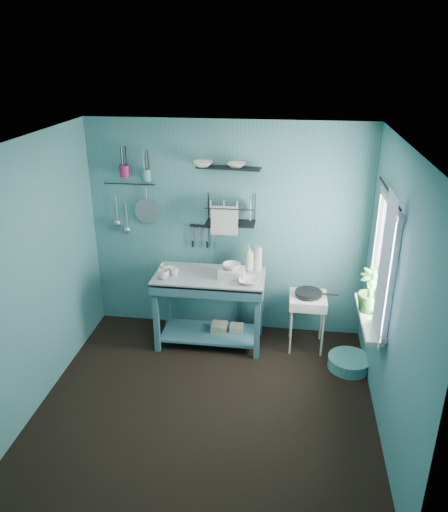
# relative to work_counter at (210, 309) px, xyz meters

# --- Properties ---
(floor) EXTENTS (3.20, 3.20, 0.00)m
(floor) POSITION_rel_work_counter_xyz_m (0.14, -1.07, -0.43)
(floor) COLOR black
(floor) RESTS_ON ground
(ceiling) EXTENTS (3.20, 3.20, 0.00)m
(ceiling) POSITION_rel_work_counter_xyz_m (0.14, -1.07, 2.07)
(ceiling) COLOR silver
(ceiling) RESTS_ON ground
(wall_back) EXTENTS (3.20, 0.00, 3.20)m
(wall_back) POSITION_rel_work_counter_xyz_m (0.14, 0.43, 0.82)
(wall_back) COLOR #3C777B
(wall_back) RESTS_ON ground
(wall_front) EXTENTS (3.20, 0.00, 3.20)m
(wall_front) POSITION_rel_work_counter_xyz_m (0.14, -2.57, 0.82)
(wall_front) COLOR #3C777B
(wall_front) RESTS_ON ground
(wall_left) EXTENTS (0.00, 3.00, 3.00)m
(wall_left) POSITION_rel_work_counter_xyz_m (-1.46, -1.07, 0.82)
(wall_left) COLOR #3C777B
(wall_left) RESTS_ON ground
(wall_right) EXTENTS (0.00, 3.00, 3.00)m
(wall_right) POSITION_rel_work_counter_xyz_m (1.74, -1.07, 0.82)
(wall_right) COLOR #3C777B
(wall_right) RESTS_ON ground
(work_counter) EXTENTS (1.31, 0.81, 0.87)m
(work_counter) POSITION_rel_work_counter_xyz_m (0.00, 0.00, 0.00)
(work_counter) COLOR #386876
(work_counter) RESTS_ON floor
(mug_left) EXTENTS (0.12, 0.12, 0.10)m
(mug_left) POSITION_rel_work_counter_xyz_m (-0.48, -0.16, 0.48)
(mug_left) COLOR silver
(mug_left) RESTS_ON work_counter
(mug_mid) EXTENTS (0.14, 0.14, 0.09)m
(mug_mid) POSITION_rel_work_counter_xyz_m (-0.38, -0.06, 0.48)
(mug_mid) COLOR silver
(mug_mid) RESTS_ON work_counter
(mug_right) EXTENTS (0.17, 0.17, 0.10)m
(mug_right) POSITION_rel_work_counter_xyz_m (-0.50, 0.00, 0.48)
(mug_right) COLOR silver
(mug_right) RESTS_ON work_counter
(wash_tub) EXTENTS (0.28, 0.22, 0.10)m
(wash_tub) POSITION_rel_work_counter_xyz_m (0.25, -0.02, 0.48)
(wash_tub) COLOR beige
(wash_tub) RESTS_ON work_counter
(tub_bowl) EXTENTS (0.20, 0.19, 0.06)m
(tub_bowl) POSITION_rel_work_counter_xyz_m (0.25, -0.02, 0.56)
(tub_bowl) COLOR silver
(tub_bowl) RESTS_ON wash_tub
(soap_bottle) EXTENTS (0.11, 0.12, 0.30)m
(soap_bottle) POSITION_rel_work_counter_xyz_m (0.42, 0.20, 0.58)
(soap_bottle) COLOR beige
(soap_bottle) RESTS_ON work_counter
(water_bottle) EXTENTS (0.09, 0.09, 0.28)m
(water_bottle) POSITION_rel_work_counter_xyz_m (0.52, 0.22, 0.57)
(water_bottle) COLOR silver
(water_bottle) RESTS_ON work_counter
(counter_bowl) EXTENTS (0.22, 0.22, 0.05)m
(counter_bowl) POSITION_rel_work_counter_xyz_m (0.45, -0.15, 0.46)
(counter_bowl) COLOR silver
(counter_bowl) RESTS_ON work_counter
(hotplate_stand) EXTENTS (0.45, 0.45, 0.65)m
(hotplate_stand) POSITION_rel_work_counter_xyz_m (1.10, 0.06, -0.11)
(hotplate_stand) COLOR silver
(hotplate_stand) RESTS_ON floor
(frying_pan) EXTENTS (0.30, 0.30, 0.03)m
(frying_pan) POSITION_rel_work_counter_xyz_m (1.10, 0.06, 0.26)
(frying_pan) COLOR black
(frying_pan) RESTS_ON hotplate_stand
(knife_strip) EXTENTS (0.32, 0.05, 0.03)m
(knife_strip) POSITION_rel_work_counter_xyz_m (-0.13, 0.40, 0.86)
(knife_strip) COLOR black
(knife_strip) RESTS_ON wall_back
(dish_rack) EXTENTS (0.55, 0.25, 0.32)m
(dish_rack) POSITION_rel_work_counter_xyz_m (0.20, 0.30, 1.10)
(dish_rack) COLOR black
(dish_rack) RESTS_ON wall_back
(upper_shelf) EXTENTS (0.71, 0.24, 0.01)m
(upper_shelf) POSITION_rel_work_counter_xyz_m (0.17, 0.33, 1.57)
(upper_shelf) COLOR black
(upper_shelf) RESTS_ON wall_back
(shelf_bowl_left) EXTENTS (0.24, 0.24, 0.05)m
(shelf_bowl_left) POSITION_rel_work_counter_xyz_m (-0.11, 0.33, 1.57)
(shelf_bowl_left) COLOR silver
(shelf_bowl_left) RESTS_ON upper_shelf
(shelf_bowl_right) EXTENTS (0.22, 0.22, 0.05)m
(shelf_bowl_right) POSITION_rel_work_counter_xyz_m (0.26, 0.33, 1.61)
(shelf_bowl_right) COLOR silver
(shelf_bowl_right) RESTS_ON upper_shelf
(utensil_cup_magenta) EXTENTS (0.11, 0.11, 0.13)m
(utensil_cup_magenta) POSITION_rel_work_counter_xyz_m (-1.00, 0.35, 1.49)
(utensil_cup_magenta) COLOR #9B1C55
(utensil_cup_magenta) RESTS_ON wall_back
(utensil_cup_teal) EXTENTS (0.11, 0.11, 0.13)m
(utensil_cup_teal) POSITION_rel_work_counter_xyz_m (-0.76, 0.35, 1.45)
(utensil_cup_teal) COLOR teal
(utensil_cup_teal) RESTS_ON wall_back
(colander) EXTENTS (0.28, 0.03, 0.28)m
(colander) POSITION_rel_work_counter_xyz_m (-0.79, 0.38, 1.02)
(colander) COLOR #A2A4AA
(colander) RESTS_ON wall_back
(ladle_outer) EXTENTS (0.01, 0.01, 0.30)m
(ladle_outer) POSITION_rel_work_counter_xyz_m (-1.15, 0.39, 1.04)
(ladle_outer) COLOR #A2A4AA
(ladle_outer) RESTS_ON wall_back
(ladle_inner) EXTENTS (0.01, 0.01, 0.30)m
(ladle_inner) POSITION_rel_work_counter_xyz_m (-1.04, 0.39, 0.96)
(ladle_inner) COLOR #A2A4AA
(ladle_inner) RESTS_ON wall_back
(hook_rail) EXTENTS (0.60, 0.01, 0.01)m
(hook_rail) POSITION_rel_work_counter_xyz_m (-0.98, 0.40, 1.33)
(hook_rail) COLOR black
(hook_rail) RESTS_ON wall_back
(window_glass) EXTENTS (0.00, 1.10, 1.10)m
(window_glass) POSITION_rel_work_counter_xyz_m (1.73, -0.62, 0.97)
(window_glass) COLOR white
(window_glass) RESTS_ON wall_right
(windowsill) EXTENTS (0.16, 0.95, 0.04)m
(windowsill) POSITION_rel_work_counter_xyz_m (1.64, -0.62, 0.38)
(windowsill) COLOR silver
(windowsill) RESTS_ON wall_right
(curtain) EXTENTS (0.00, 1.35, 1.35)m
(curtain) POSITION_rel_work_counter_xyz_m (1.66, -0.92, 1.02)
(curtain) COLOR white
(curtain) RESTS_ON wall_right
(curtain_rod) EXTENTS (0.02, 1.05, 0.02)m
(curtain_rod) POSITION_rel_work_counter_xyz_m (1.68, -0.62, 1.62)
(curtain_rod) COLOR black
(curtain_rod) RESTS_ON wall_right
(potted_plant) EXTENTS (0.25, 0.25, 0.44)m
(potted_plant) POSITION_rel_work_counter_xyz_m (1.65, -0.52, 0.62)
(potted_plant) COLOR #2F702D
(potted_plant) RESTS_ON windowsill
(storage_tin_large) EXTENTS (0.18, 0.18, 0.22)m
(storage_tin_large) POSITION_rel_work_counter_xyz_m (0.10, 0.05, -0.32)
(storage_tin_large) COLOR gray
(storage_tin_large) RESTS_ON floor
(storage_tin_small) EXTENTS (0.15, 0.15, 0.20)m
(storage_tin_small) POSITION_rel_work_counter_xyz_m (0.30, 0.08, -0.33)
(storage_tin_small) COLOR gray
(storage_tin_small) RESTS_ON floor
(floor_basin) EXTENTS (0.45, 0.45, 0.13)m
(floor_basin) POSITION_rel_work_counter_xyz_m (1.57, -0.30, -0.37)
(floor_basin) COLOR teal
(floor_basin) RESTS_ON floor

